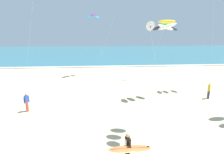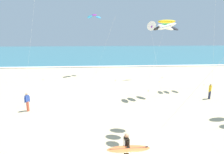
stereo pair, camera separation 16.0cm
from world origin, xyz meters
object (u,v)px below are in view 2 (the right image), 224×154
kite_arc_violet_mid (94,16)px  kite_arc_emerald_low (166,27)px  surfer_third (128,148)px  kite_arc_golden_outer (166,25)px  bystander_blue_top (27,102)px  bystander_yellow_top (210,91)px  kite_delta_ivory_near (151,26)px

kite_arc_violet_mid → kite_arc_emerald_low: size_ratio=1.24×
surfer_third → kite_arc_violet_mid: (-1.81, 21.01, 7.68)m
kite_arc_emerald_low → kite_arc_golden_outer: kite_arc_emerald_low is taller
bystander_blue_top → kite_arc_emerald_low: bearing=12.4°
surfer_third → bystander_yellow_top: 13.27m
kite_delta_ivory_near → bystander_yellow_top: bearing=-67.2°
kite_arc_golden_outer → bystander_yellow_top: 10.85m
surfer_third → bystander_blue_top: (-7.25, 7.38, -0.24)m
kite_arc_violet_mid → kite_arc_emerald_low: (6.90, -10.90, -1.80)m
kite_delta_ivory_near → bystander_blue_top: kite_delta_ivory_near is taller
surfer_third → bystander_yellow_top: size_ratio=1.37×
kite_delta_ivory_near → kite_arc_golden_outer: bearing=-102.2°
kite_arc_golden_outer → bystander_yellow_top: (6.88, 5.88, -5.99)m
kite_delta_ivory_near → kite_arc_emerald_low: bearing=-95.7°
kite_delta_ivory_near → kite_arc_violet_mid: bearing=158.6°
kite_arc_violet_mid → bystander_yellow_top: kite_arc_violet_mid is taller
bystander_yellow_top → kite_delta_ivory_near: bearing=112.8°
kite_arc_emerald_low → bystander_blue_top: bearing=-167.6°
surfer_third → kite_arc_emerald_low: size_ratio=0.30×
surfer_third → kite_arc_emerald_low: bearing=63.3°
surfer_third → bystander_blue_top: surfer_third is taller
kite_delta_ivory_near → kite_arc_violet_mid: kite_arc_violet_mid is taller
bystander_blue_top → kite_arc_golden_outer: bearing=-22.3°
kite_arc_violet_mid → surfer_third: bearing=-85.1°
kite_delta_ivory_near → bystander_blue_top: 18.07m
kite_arc_emerald_low → bystander_yellow_top: (4.49, -0.92, -6.11)m
surfer_third → kite_delta_ivory_near: bearing=71.9°
kite_delta_ivory_near → kite_arc_emerald_low: 7.94m
bystander_yellow_top → bystander_blue_top: same height
kite_delta_ivory_near → bystander_blue_top: (-13.12, -10.61, -6.48)m
kite_arc_emerald_low → kite_arc_golden_outer: size_ratio=1.02×
kite_arc_violet_mid → bystander_blue_top: 16.66m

